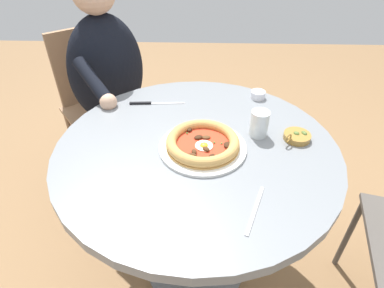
{
  "coord_description": "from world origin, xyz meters",
  "views": [
    {
      "loc": [
        -0.86,
        -0.01,
        1.38
      ],
      "look_at": [
        -0.02,
        0.02,
        0.73
      ],
      "focal_mm": 29.5,
      "sensor_mm": 36.0,
      "label": 1
    }
  ],
  "objects": [
    {
      "name": "olive_pan",
      "position": [
        0.05,
        -0.35,
        0.73
      ],
      "size": [
        0.1,
        0.1,
        0.05
      ],
      "color": "olive",
      "rests_on": "dining_table"
    },
    {
      "name": "fork_utensil",
      "position": [
        -0.28,
        -0.16,
        0.72
      ],
      "size": [
        0.18,
        0.07,
        0.0
      ],
      "color": "#BCBCC1",
      "rests_on": "dining_table"
    },
    {
      "name": "ground_plane",
      "position": [
        0.0,
        0.0,
        -0.01
      ],
      "size": [
        6.0,
        6.0,
        0.02
      ],
      "primitive_type": "cube",
      "color": "olive"
    },
    {
      "name": "ramekin_capers",
      "position": [
        0.34,
        -0.25,
        0.73
      ],
      "size": [
        0.06,
        0.06,
        0.03
      ],
      "color": "white",
      "rests_on": "dining_table"
    },
    {
      "name": "water_glass",
      "position": [
        0.07,
        -0.22,
        0.76
      ],
      "size": [
        0.06,
        0.06,
        0.1
      ],
      "color": "silver",
      "rests_on": "dining_table"
    },
    {
      "name": "diner_person",
      "position": [
        0.57,
        0.45,
        0.53
      ],
      "size": [
        0.58,
        0.44,
        1.17
      ],
      "color": "#282833",
      "rests_on": "ground"
    },
    {
      "name": "steak_knife",
      "position": [
        0.27,
        0.2,
        0.72
      ],
      "size": [
        0.03,
        0.23,
        0.01
      ],
      "color": "silver",
      "rests_on": "dining_table"
    },
    {
      "name": "pizza_on_plate",
      "position": [
        -0.02,
        -0.02,
        0.74
      ],
      "size": [
        0.3,
        0.3,
        0.04
      ],
      "color": "white",
      "rests_on": "dining_table"
    },
    {
      "name": "dining_table",
      "position": [
        0.0,
        0.0,
        0.59
      ],
      "size": [
        0.97,
        0.97,
        0.72
      ],
      "color": "gray",
      "rests_on": "ground"
    },
    {
      "name": "cafe_chair_diner",
      "position": [
        0.69,
        0.54,
        0.52
      ],
      "size": [
        0.61,
        0.61,
        0.87
      ],
      "color": "#957050",
      "rests_on": "ground"
    }
  ]
}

